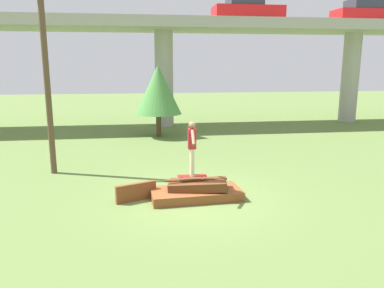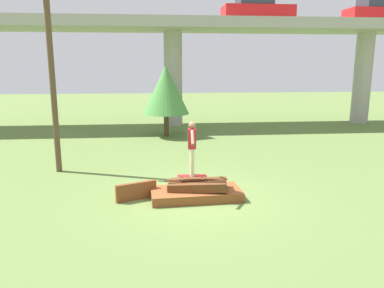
% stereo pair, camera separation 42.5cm
% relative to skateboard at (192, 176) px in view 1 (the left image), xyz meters
% --- Properties ---
extents(ground_plane, '(80.00, 80.00, 0.00)m').
position_rel_skateboard_xyz_m(ground_plane, '(0.11, -0.06, -0.65)').
color(ground_plane, olive).
extents(scrap_pile, '(2.59, 1.30, 0.57)m').
position_rel_skateboard_xyz_m(scrap_pile, '(0.12, -0.05, -0.44)').
color(scrap_pile, brown).
rests_on(scrap_pile, ground_plane).
extents(scrap_plank_loose, '(1.13, 0.55, 0.49)m').
position_rel_skateboard_xyz_m(scrap_plank_loose, '(-1.57, -0.00, -0.40)').
color(scrap_plank_loose, brown).
rests_on(scrap_plank_loose, ground_plane).
extents(skateboard, '(0.83, 0.27, 0.09)m').
position_rel_skateboard_xyz_m(skateboard, '(0.00, 0.00, 0.00)').
color(skateboard, maroon).
rests_on(skateboard, scrap_pile).
extents(skater, '(0.23, 1.18, 1.53)m').
position_rel_skateboard_xyz_m(skater, '(0.00, 0.00, 0.89)').
color(skater, '#C6B78E').
rests_on(skater, skateboard).
extents(highway_overpass, '(44.00, 4.33, 6.31)m').
position_rel_skateboard_xyz_m(highway_overpass, '(0.11, 13.02, 4.88)').
color(highway_overpass, '#A8A59E').
rests_on(highway_overpass, ground_plane).
extents(car_on_overpass_left, '(4.18, 1.88, 1.45)m').
position_rel_skateboard_xyz_m(car_on_overpass_left, '(5.16, 13.06, 6.26)').
color(car_on_overpass_left, red).
rests_on(car_on_overpass_left, highway_overpass).
extents(car_on_overpass_mid, '(4.16, 1.70, 1.41)m').
position_rel_skateboard_xyz_m(car_on_overpass_mid, '(12.97, 13.17, 6.24)').
color(car_on_overpass_mid, red).
rests_on(car_on_overpass_mid, highway_overpass).
extents(utility_pole, '(1.30, 0.20, 6.74)m').
position_rel_skateboard_xyz_m(utility_pole, '(-4.44, 3.14, 2.85)').
color(utility_pole, brown).
rests_on(utility_pole, ground_plane).
extents(tree_behind_left, '(2.40, 2.40, 3.68)m').
position_rel_skateboard_xyz_m(tree_behind_left, '(-0.45, 9.44, 1.78)').
color(tree_behind_left, '#4C3823').
rests_on(tree_behind_left, ground_plane).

